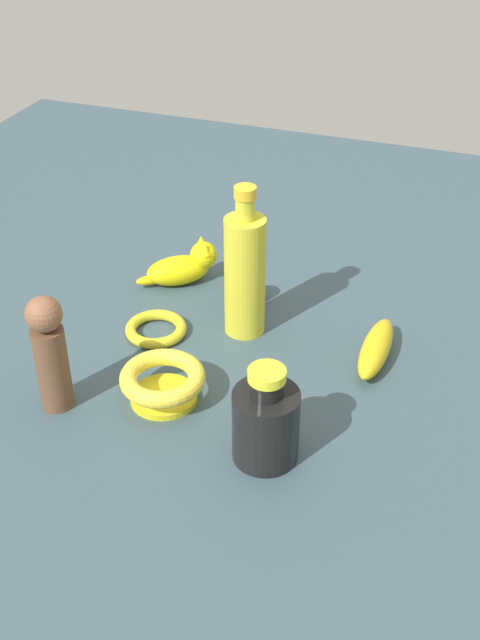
{
  "coord_description": "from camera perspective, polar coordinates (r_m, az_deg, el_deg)",
  "views": [
    {
      "loc": [
        0.99,
        0.36,
        0.78
      ],
      "look_at": [
        0.0,
        0.0,
        0.06
      ],
      "focal_mm": 44.07,
      "sensor_mm": 36.0,
      "label": 1
    }
  ],
  "objects": [
    {
      "name": "cat_figurine",
      "position": [
        1.48,
        -4.07,
        3.93
      ],
      "size": [
        0.12,
        0.14,
        0.08
      ],
      "color": "yellow",
      "rests_on": "ground"
    },
    {
      "name": "banana",
      "position": [
        1.3,
        9.84,
        -2.04
      ],
      "size": [
        0.17,
        0.05,
        0.04
      ],
      "primitive_type": "ellipsoid",
      "rotation": [
        0.0,
        0.0,
        3.12
      ],
      "color": "gold",
      "rests_on": "ground"
    },
    {
      "name": "nail_polish_jar",
      "position": [
        1.43,
        0.95,
        2.18
      ],
      "size": [
        0.04,
        0.04,
        0.04
      ],
      "color": "black",
      "rests_on": "ground"
    },
    {
      "name": "bangle",
      "position": [
        1.36,
        -6.06,
        -0.57
      ],
      "size": [
        0.11,
        0.11,
        0.02
      ],
      "primitive_type": "torus",
      "color": "gold",
      "rests_on": "ground"
    },
    {
      "name": "ground",
      "position": [
        1.31,
        0.0,
        -2.3
      ],
      "size": [
        2.0,
        2.0,
        0.0
      ],
      "primitive_type": "plane",
      "color": "#384C56"
    },
    {
      "name": "bottle_short",
      "position": [
        1.08,
        1.88,
        -7.4
      ],
      "size": [
        0.09,
        0.09,
        0.15
      ],
      "color": "black",
      "rests_on": "ground"
    },
    {
      "name": "bowl",
      "position": [
        1.2,
        -5.63,
        -4.45
      ],
      "size": [
        0.13,
        0.13,
        0.06
      ],
      "color": "yellow",
      "rests_on": "ground"
    },
    {
      "name": "person_figure_adult",
      "position": [
        1.18,
        -13.63,
        -2.24
      ],
      "size": [
        0.06,
        0.06,
        0.19
      ],
      "color": "brown",
      "rests_on": "ground"
    },
    {
      "name": "bottle_tall",
      "position": [
        1.3,
        0.35,
        3.45
      ],
      "size": [
        0.07,
        0.07,
        0.27
      ],
      "color": "gold",
      "rests_on": "ground"
    }
  ]
}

